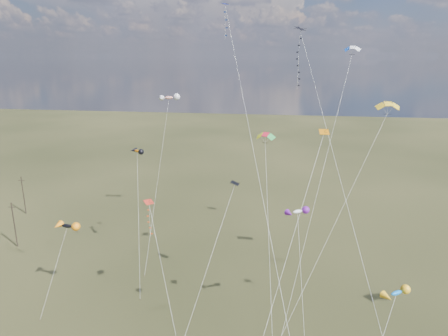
# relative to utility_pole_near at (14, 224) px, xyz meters

# --- Properties ---
(utility_pole_near) EXTENTS (1.40, 0.20, 8.00)m
(utility_pole_near) POSITION_rel_utility_pole_near_xyz_m (0.00, 0.00, 0.00)
(utility_pole_near) COLOR black
(utility_pole_near) RESTS_ON ground
(utility_pole_far) EXTENTS (1.40, 0.20, 8.00)m
(utility_pole_far) POSITION_rel_utility_pole_near_xyz_m (-8.00, 14.00, 0.00)
(utility_pole_far) COLOR black
(utility_pole_far) RESTS_ON ground
(diamond_black_high) EXTENTS (10.85, 28.50, 34.78)m
(diamond_black_high) POSITION_rel_utility_pole_near_xyz_m (46.70, -11.26, 25.48)
(diamond_black_high) COLOR black
(diamond_black_high) RESTS_ON ground
(diamond_navy_tall) EXTENTS (12.31, 30.59, 37.61)m
(diamond_navy_tall) POSITION_rel_utility_pole_near_xyz_m (38.66, -10.61, 27.81)
(diamond_navy_tall) COLOR #0D1350
(diamond_navy_tall) RESTS_ON ground
(diamond_black_mid) EXTENTS (6.10, 11.78, 19.85)m
(diamond_black_mid) POSITION_rel_utility_pole_near_xyz_m (38.66, -22.85, 9.97)
(diamond_black_mid) COLOR black
(diamond_black_mid) RESTS_ON ground
(diamond_red_low) EXTENTS (7.31, 11.02, 14.97)m
(diamond_red_low) POSITION_rel_utility_pole_near_xyz_m (29.37, -13.91, 8.01)
(diamond_red_low) COLOR #B02719
(diamond_red_low) RESTS_ON ground
(diamond_orange_center) EXTENTS (8.04, 15.66, 25.15)m
(diamond_orange_center) POSITION_rel_utility_pole_near_xyz_m (46.24, -23.92, 13.56)
(diamond_orange_center) COLOR #C06907
(diamond_orange_center) RESTS_ON ground
(parafoil_yellow) EXTENTS (15.13, 18.72, 26.59)m
(parafoil_yellow) POSITION_rel_utility_pole_near_xyz_m (57.44, -3.89, 21.71)
(parafoil_yellow) COLOR gold
(parafoil_yellow) RESTS_ON ground
(parafoil_blue_white) EXTENTS (10.43, 26.91, 33.46)m
(parafoil_blue_white) POSITION_rel_utility_pole_near_xyz_m (54.01, 5.91, 28.51)
(parafoil_blue_white) COLOR blue
(parafoil_blue_white) RESTS_ON ground
(parafoil_tricolor) EXTENTS (3.51, 14.23, 23.49)m
(parafoil_tricolor) POSITION_rel_utility_pole_near_xyz_m (42.69, -11.06, 18.71)
(parafoil_tricolor) COLOR yellow
(parafoil_tricolor) RESTS_ON ground
(novelty_black_orange) EXTENTS (3.18, 6.56, 10.93)m
(novelty_black_orange) POSITION_rel_utility_pole_near_xyz_m (17.28, -12.22, 6.22)
(novelty_black_orange) COLOR black
(novelty_black_orange) RESTS_ON ground
(novelty_orange_black) EXTENTS (4.99, 12.57, 18.35)m
(novelty_orange_black) POSITION_rel_utility_pole_near_xyz_m (22.95, -0.63, 13.70)
(novelty_orange_black) COLOR #C35F00
(novelty_orange_black) RESTS_ON ground
(novelty_white_purple) EXTENTS (2.76, 11.63, 15.60)m
(novelty_white_purple) POSITION_rel_utility_pole_near_xyz_m (46.64, -14.83, 11.02)
(novelty_white_purple) COLOR white
(novelty_white_purple) RESTS_ON ground
(novelty_redwhite_stripe) EXTENTS (3.36, 21.69, 25.10)m
(novelty_redwhite_stripe) POSITION_rel_utility_pole_near_xyz_m (23.65, 14.65, 20.22)
(novelty_redwhite_stripe) COLOR red
(novelty_redwhite_stripe) RESTS_ON ground
(novelty_blue_yellow) EXTENTS (6.93, 9.87, 15.05)m
(novelty_blue_yellow) POSITION_rel_utility_pole_near_xyz_m (53.56, -28.83, 10.46)
(novelty_blue_yellow) COLOR blue
(novelty_blue_yellow) RESTS_ON ground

